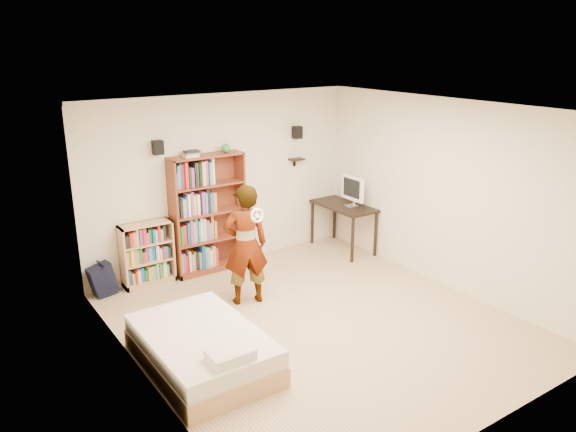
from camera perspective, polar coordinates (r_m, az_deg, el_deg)
name	(u,v)px	position (r m, az deg, el deg)	size (l,w,h in m)	color
ground	(318,322)	(7.30, 3.07, -10.75)	(4.50, 5.00, 0.01)	tan
room_shell	(320,189)	(6.65, 3.32, 2.75)	(4.52, 5.02, 2.71)	beige
crown_molding	(322,112)	(6.48, 3.46, 10.54)	(4.50, 5.00, 0.06)	silver
speaker_left	(158,147)	(8.16, -13.08, 6.80)	(0.14, 0.12, 0.20)	black
speaker_right	(297,132)	(9.28, 0.95, 8.49)	(0.14, 0.12, 0.20)	black
wall_shelf	(297,159)	(9.37, 0.90, 5.78)	(0.25, 0.16, 0.03)	black
tall_bookshelf	(208,214)	(8.63, -8.09, 0.20)	(1.15, 0.34, 1.83)	maroon
low_bookshelf	(147,254)	(8.43, -14.11, -3.76)	(0.75, 0.28, 0.94)	tan
computer_desk	(343,227)	(9.60, 5.61, -1.14)	(0.58, 1.17, 0.80)	black
imac	(352,192)	(9.35, 6.49, 2.49)	(0.10, 0.51, 0.51)	white
daybed	(202,344)	(6.37, -8.75, -12.78)	(1.15, 1.77, 0.52)	beige
person	(246,245)	(7.52, -4.33, -2.94)	(0.61, 0.40, 1.66)	black
wii_wheel	(257,215)	(7.11, -3.17, 0.06)	(0.19, 0.19, 0.03)	white
navy_bag	(103,280)	(8.31, -18.32, -6.15)	(0.36, 0.23, 0.49)	black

